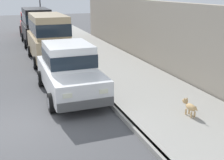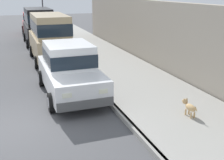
{
  "view_description": "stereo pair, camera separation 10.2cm",
  "coord_description": "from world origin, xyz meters",
  "px_view_note": "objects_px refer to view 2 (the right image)",
  "views": [
    {
      "loc": [
        0.15,
        -7.85,
        3.76
      ],
      "look_at": [
        3.3,
        0.82,
        0.85
      ],
      "focal_mm": 45.9,
      "sensor_mm": 36.0,
      "label": 1
    },
    {
      "loc": [
        0.24,
        -7.88,
        3.76
      ],
      "look_at": [
        3.3,
        0.82,
        0.85
      ],
      "focal_mm": 45.9,
      "sensor_mm": 36.0,
      "label": 2
    }
  ],
  "objects_px": {
    "car_white_sedan": "(69,69)",
    "car_black_van": "(39,24)",
    "car_red_hatchback": "(33,23)",
    "car_tan_van": "(50,36)",
    "dog_tan": "(189,106)"
  },
  "relations": [
    {
      "from": "car_red_hatchback",
      "to": "dog_tan",
      "type": "bearing_deg",
      "value": -81.57
    },
    {
      "from": "car_red_hatchback",
      "to": "car_tan_van",
      "type": "bearing_deg",
      "value": -89.49
    },
    {
      "from": "car_black_van",
      "to": "car_white_sedan",
      "type": "bearing_deg",
      "value": -90.1
    },
    {
      "from": "car_red_hatchback",
      "to": "dog_tan",
      "type": "xyz_separation_m",
      "value": [
        2.93,
        -19.77,
        -0.55
      ]
    },
    {
      "from": "car_white_sedan",
      "to": "car_red_hatchback",
      "type": "relative_size",
      "value": 1.2
    },
    {
      "from": "car_white_sedan",
      "to": "car_black_van",
      "type": "xyz_separation_m",
      "value": [
        0.02,
        11.23,
        0.41
      ]
    },
    {
      "from": "car_red_hatchback",
      "to": "dog_tan",
      "type": "relative_size",
      "value": 5.1
    },
    {
      "from": "car_tan_van",
      "to": "car_red_hatchback",
      "type": "xyz_separation_m",
      "value": [
        -0.1,
        10.71,
        -0.42
      ]
    },
    {
      "from": "car_black_van",
      "to": "car_red_hatchback",
      "type": "height_order",
      "value": "car_black_van"
    },
    {
      "from": "dog_tan",
      "to": "car_black_van",
      "type": "bearing_deg",
      "value": 101.23
    },
    {
      "from": "car_red_hatchback",
      "to": "car_black_van",
      "type": "bearing_deg",
      "value": -89.71
    },
    {
      "from": "car_white_sedan",
      "to": "dog_tan",
      "type": "xyz_separation_m",
      "value": [
        2.92,
        -3.4,
        -0.55
      ]
    },
    {
      "from": "car_black_van",
      "to": "dog_tan",
      "type": "distance_m",
      "value": 14.95
    },
    {
      "from": "car_white_sedan",
      "to": "car_tan_van",
      "type": "bearing_deg",
      "value": 89.09
    },
    {
      "from": "car_tan_van",
      "to": "car_red_hatchback",
      "type": "relative_size",
      "value": 1.28
    }
  ]
}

